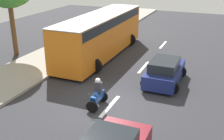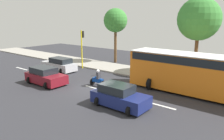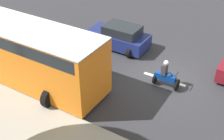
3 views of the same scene
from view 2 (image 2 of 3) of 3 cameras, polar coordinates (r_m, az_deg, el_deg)
The scene contains 14 objects.
ground_plane at distance 18.90m, azimuth -4.29°, elevation -4.91°, with size 40.00×60.00×0.10m, color #2D2D33.
sidewalk at distance 24.24m, azimuth 7.06°, elevation -0.57°, with size 4.00×60.00×0.15m, color #9E998E.
lane_stripe_north at distance 15.64m, azimuth 12.21°, elevation -8.94°, with size 0.20×2.40×0.01m, color white.
lane_stripe_mid at distance 18.88m, azimuth -4.29°, elevation -4.75°, with size 0.20×2.40×0.01m, color white.
lane_stripe_south at distance 23.24m, azimuth -15.18°, elevation -1.72°, with size 0.20×2.40×0.01m, color white.
lane_stripe_far_south at distance 28.21m, azimuth -22.42°, elevation 0.34°, with size 0.20×2.40×0.01m, color white.
car_dark_blue at distance 14.88m, azimuth 1.95°, elevation -6.89°, with size 2.21×3.91×1.52m.
car_maroon at distance 20.83m, azimuth -16.88°, elevation -1.55°, with size 2.31×4.00×1.52m.
car_silver at distance 25.58m, azimuth -13.53°, elevation 1.35°, with size 2.14×4.39×1.52m.
city_bus at distance 18.04m, azimuth 21.64°, elevation -0.46°, with size 3.20×11.00×3.16m.
motorcycle at distance 19.25m, azimuth -3.75°, elevation -2.40°, with size 0.60×1.30×1.53m.
traffic_light_corner at distance 26.21m, azimuth -7.76°, elevation 6.80°, with size 0.49×0.24×4.50m.
street_tree_north at distance 24.30m, azimuth 21.63°, elevation 12.15°, with size 4.32×4.32×7.93m.
street_tree_center at distance 29.23m, azimuth 0.91°, elevation 12.65°, with size 3.10×3.10×7.12m.
Camera 2 is at (-13.07, -12.31, 5.85)m, focal length 35.20 mm.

